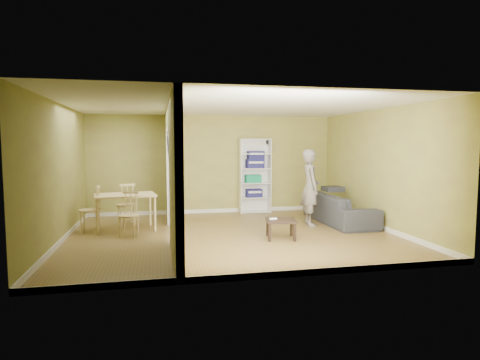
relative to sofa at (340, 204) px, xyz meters
name	(u,v)px	position (x,y,z in m)	size (l,w,h in m)	color
room_shell	(232,171)	(-2.70, -0.75, 0.86)	(6.50, 6.50, 6.50)	olive
partition	(172,172)	(-3.90, -0.75, 0.86)	(0.22, 5.50, 2.60)	#A5AD48
wall_speaker	(268,142)	(-1.20, 1.94, 1.46)	(0.10, 0.10, 0.10)	black
sofa	(340,204)	(0.00, 0.00, 0.00)	(1.00, 2.32, 0.89)	#27262E
person	(310,181)	(-0.79, -0.15, 0.57)	(0.58, 0.74, 2.03)	slate
bookshelf	(254,176)	(-1.61, 1.86, 0.56)	(0.84, 0.37, 2.00)	white
paper_box_navy_a	(254,193)	(-1.63, 1.81, 0.09)	(0.42, 0.27, 0.21)	navy
paper_box_teal	(253,179)	(-1.66, 1.81, 0.47)	(0.41, 0.26, 0.21)	#108B67
paper_box_navy_b	(255,164)	(-1.61, 1.81, 0.88)	(0.46, 0.30, 0.24)	#1A1C4C
paper_box_navy_c	(256,156)	(-1.59, 1.81, 1.09)	(0.43, 0.28, 0.22)	navy
coffee_table	(281,222)	(-1.84, -1.27, -0.12)	(0.57, 0.57, 0.38)	black
game_controller	(273,219)	(-1.98, -1.23, -0.05)	(0.14, 0.04, 0.03)	white
dining_table	(125,198)	(-4.86, 0.16, 0.26)	(1.24, 0.83, 0.78)	#D4BC84
chair_left	(90,209)	(-5.58, 0.12, 0.05)	(0.45, 0.45, 0.98)	tan
chair_near	(129,214)	(-4.75, -0.48, 0.00)	(0.41, 0.41, 0.89)	tan
chair_far	(126,204)	(-4.89, 0.78, 0.04)	(0.44, 0.44, 0.96)	tan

